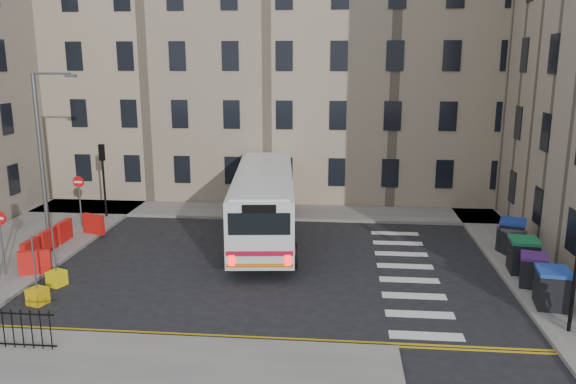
% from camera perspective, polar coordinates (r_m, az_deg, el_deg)
% --- Properties ---
extents(ground, '(120.00, 120.00, 0.00)m').
position_cam_1_polar(ground, '(24.59, 2.51, -7.56)').
color(ground, black).
rests_on(ground, ground).
extents(pavement_north, '(36.00, 3.20, 0.15)m').
position_cam_1_polar(pavement_north, '(33.49, -7.04, -1.88)').
color(pavement_north, slate).
rests_on(pavement_north, ground).
extents(pavement_east, '(2.40, 26.00, 0.15)m').
position_cam_1_polar(pavement_east, '(29.40, 20.79, -4.78)').
color(pavement_east, slate).
rests_on(pavement_east, ground).
extents(pavement_west, '(6.00, 22.00, 0.15)m').
position_cam_1_polar(pavement_west, '(29.61, -25.68, -5.12)').
color(pavement_west, slate).
rests_on(pavement_west, ground).
extents(terrace_north, '(38.30, 10.80, 17.20)m').
position_cam_1_polar(terrace_north, '(39.33, -6.67, 12.93)').
color(terrace_north, gray).
rests_on(terrace_north, ground).
extents(traffic_light_nw, '(0.28, 0.22, 4.10)m').
position_cam_1_polar(traffic_light_nw, '(32.77, -18.28, 2.23)').
color(traffic_light_nw, black).
rests_on(traffic_light_nw, pavement_west).
extents(streetlamp, '(0.50, 0.22, 8.14)m').
position_cam_1_polar(streetlamp, '(29.01, -23.81, 3.39)').
color(streetlamp, '#595B5E').
rests_on(streetlamp, pavement_west).
extents(no_entry_north, '(0.60, 0.08, 3.00)m').
position_cam_1_polar(no_entry_north, '(31.36, -20.45, 0.12)').
color(no_entry_north, '#595B5E').
rests_on(no_entry_north, pavement_west).
extents(no_entry_south, '(0.60, 0.08, 3.00)m').
position_cam_1_polar(no_entry_south, '(25.45, -27.20, -3.41)').
color(no_entry_south, '#595B5E').
rests_on(no_entry_south, pavement_west).
extents(roadworks_barriers, '(1.66, 6.26, 1.00)m').
position_cam_1_polar(roadworks_barriers, '(27.98, -22.51, -4.59)').
color(roadworks_barriers, red).
rests_on(roadworks_barriers, pavement_west).
extents(bus, '(4.09, 12.48, 3.33)m').
position_cam_1_polar(bus, '(27.99, -2.45, -0.86)').
color(bus, silver).
rests_on(bus, ground).
extents(wheelie_bin_a, '(1.27, 1.41, 1.40)m').
position_cam_1_polar(wheelie_bin_a, '(22.23, 25.25, -8.80)').
color(wheelie_bin_a, black).
rests_on(wheelie_bin_a, pavement_east).
extents(wheelie_bin_b, '(1.26, 1.36, 1.24)m').
position_cam_1_polar(wheelie_bin_b, '(23.96, 23.63, -7.28)').
color(wheelie_bin_b, black).
rests_on(wheelie_bin_b, pavement_east).
extents(wheelie_bin_c, '(1.25, 1.40, 1.42)m').
position_cam_1_polar(wheelie_bin_c, '(25.28, 22.77, -5.94)').
color(wheelie_bin_c, black).
rests_on(wheelie_bin_c, pavement_east).
extents(wheelie_bin_d, '(1.18, 1.27, 1.15)m').
position_cam_1_polar(wheelie_bin_d, '(27.55, 21.68, -4.61)').
color(wheelie_bin_d, black).
rests_on(wheelie_bin_d, pavement_east).
extents(wheelie_bin_e, '(1.48, 1.58, 1.42)m').
position_cam_1_polar(wheelie_bin_e, '(27.98, 21.78, -4.06)').
color(wheelie_bin_e, black).
rests_on(wheelie_bin_e, pavement_east).
extents(bollard_yellow, '(0.78, 0.78, 0.60)m').
position_cam_1_polar(bollard_yellow, '(24.28, -22.44, -8.10)').
color(bollard_yellow, yellow).
rests_on(bollard_yellow, ground).
extents(bollard_chevron, '(0.75, 0.75, 0.60)m').
position_cam_1_polar(bollard_chevron, '(22.80, -24.08, -9.63)').
color(bollard_chevron, gold).
rests_on(bollard_chevron, ground).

